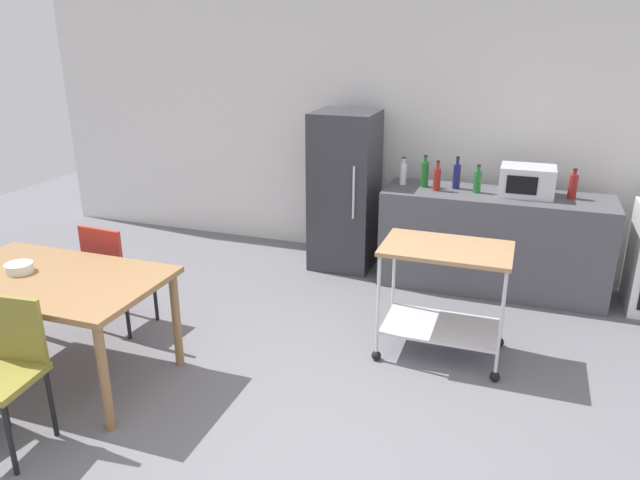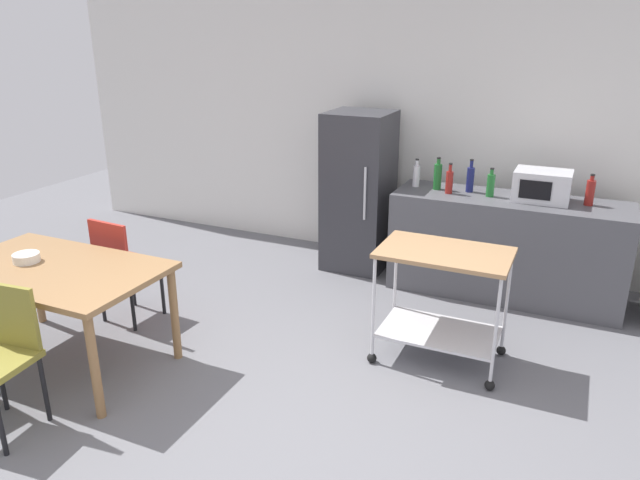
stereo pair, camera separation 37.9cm
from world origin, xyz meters
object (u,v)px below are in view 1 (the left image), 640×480
Objects in this scene: chair_red at (115,269)px; fruit_bowl at (19,268)px; bottle_soda at (403,173)px; bottle_vinegar at (425,174)px; chair_olive at (5,365)px; kitchen_cart at (444,283)px; bottle_sparkling_water at (437,179)px; bottle_hot_sauce at (477,181)px; refrigerator at (345,191)px; bottle_soy_sauce at (457,176)px; bottle_sesame_oil at (573,186)px; dining_table at (51,287)px; microwave at (527,181)px.

chair_red is 0.78m from fruit_bowl.
bottle_vinegar reaches higher than bottle_soda.
bottle_vinegar is 3.44m from fruit_bowl.
chair_olive is 1.00× the size of chair_red.
bottle_sparkling_water is (-0.28, 1.31, 0.44)m from kitchen_cart.
bottle_hot_sauce is 1.41× the size of fruit_bowl.
fruit_bowl is at bearing -133.94° from bottle_sparkling_water.
refrigerator is 1.10m from bottle_soy_sauce.
bottle_sesame_oil reaches higher than kitchen_cart.
bottle_vinegar is (2.02, 2.57, 0.35)m from dining_table.
chair_red is 3.50× the size of bottle_hot_sauce.
chair_red is 2.84m from bottle_vinegar.
microwave is at bearing 7.13° from bottle_sparkling_water.
fruit_bowl is (-0.50, 0.67, 0.26)m from chair_olive.
bottle_soy_sauce reaches higher than bottle_hot_sauce.
bottle_soda reaches higher than dining_table.
dining_table is 5.08× the size of bottle_vinegar.
refrigerator is at bearing 178.60° from bottle_soy_sauce.
bottle_hot_sauce is at bearing 45.22° from dining_table.
bottle_soda is at bearing -130.53° from chair_red.
bottle_soda is at bearing 113.40° from kitchen_cart.
bottle_soda is 1.02× the size of bottle_hot_sauce.
bottle_sparkling_water is 1.08× the size of bottle_hot_sauce.
dining_table is 5.05× the size of bottle_soy_sauce.
bottle_sesame_oil is (0.38, 0.02, -0.02)m from microwave.
chair_red is 0.98× the size of kitchen_cart.
bottle_vinegar is at bearing 55.97° from chair_olive.
bottle_sesame_oil is (0.80, 0.07, 0.01)m from bottle_hot_sauce.
bottle_hot_sauce is at bearing -175.15° from bottle_sesame_oil.
bottle_soda is at bearing -3.64° from refrigerator.
bottle_sesame_oil is 1.47× the size of fruit_bowl.
microwave is at bearing -2.05° from refrigerator.
bottle_soda is at bearing 178.79° from microwave.
microwave is at bearing 45.10° from chair_olive.
bottle_sparkling_water is 0.78m from microwave.
bottle_sparkling_water reaches higher than fruit_bowl.
bottle_soy_sauce reaches higher than dining_table.
kitchen_cart is (1.20, -1.47, -0.20)m from refrigerator.
kitchen_cart is at bearing -85.02° from bottle_soy_sauce.
bottle_soy_sauce is at bearing 6.56° from bottle_vinegar.
microwave is 0.38m from bottle_sesame_oil.
bottle_hot_sauce is at bearing -5.77° from bottle_vinegar.
chair_red is at bearing -141.01° from bottle_soy_sauce.
kitchen_cart is 5.06× the size of fruit_bowl.
bottle_vinegar is at bearing -179.16° from bottle_sesame_oil.
bottle_soy_sauce reaches higher than bottle_soda.
kitchen_cart is at bearing -165.40° from chair_red.
kitchen_cart is at bearing 34.66° from chair_olive.
bottle_vinegar is 1.16× the size of bottle_hot_sauce.
microwave is at bearing -177.01° from bottle_sesame_oil.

